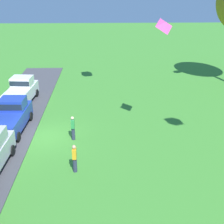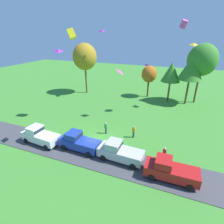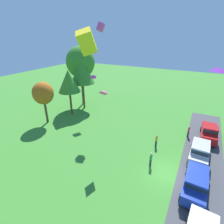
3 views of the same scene
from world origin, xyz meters
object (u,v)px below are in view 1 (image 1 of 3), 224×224
Objects in this scene: person_beside_suv at (73,128)px; kite_diamond_near_flag at (165,25)px; car_pickup_far_end at (21,91)px; person_on_lawn at (75,158)px; car_pickup_mid_row at (11,116)px.

kite_diamond_near_flag is (0.08, 5.78, 6.75)m from person_beside_suv.
kite_diamond_near_flag is at bearing 89.20° from person_beside_suv.
car_pickup_far_end is 12.20m from person_on_lawn.
car_pickup_far_end is 1.01× the size of car_pickup_mid_row.
car_pickup_far_end is 5.38m from car_pickup_mid_row.
kite_diamond_near_flag reaches higher than person_beside_suv.
car_pickup_far_end is 4.83× the size of kite_diamond_near_flag.
kite_diamond_near_flag is at bearing 125.23° from person_on_lawn.
kite_diamond_near_flag is (-3.79, 5.37, 6.75)m from person_on_lawn.
car_pickup_mid_row is at bearing -138.16° from person_on_lawn.
person_beside_suv is (7.00, 5.12, -0.23)m from car_pickup_far_end.
car_pickup_mid_row reaches higher than person_beside_suv.
kite_diamond_near_flag is (1.73, 10.31, 6.52)m from car_pickup_mid_row.
car_pickup_mid_row is 4.77× the size of kite_diamond_near_flag.
person_on_lawn is at bearing -54.77° from kite_diamond_near_flag.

